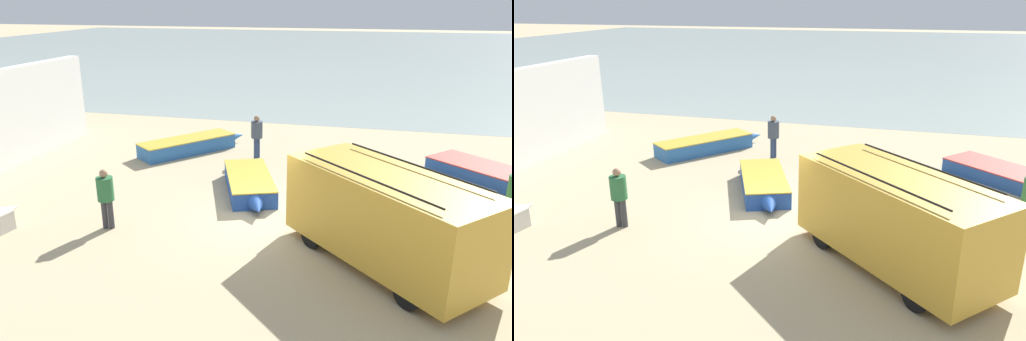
{
  "view_description": "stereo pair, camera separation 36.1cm",
  "coord_description": "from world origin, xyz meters",
  "views": [
    {
      "loc": [
        3.02,
        -13.29,
        6.29
      ],
      "look_at": [
        -0.69,
        1.53,
        1.0
      ],
      "focal_mm": 35.0,
      "sensor_mm": 36.0,
      "label": 1
    },
    {
      "loc": [
        3.37,
        -13.19,
        6.29
      ],
      "look_at": [
        -0.69,
        1.53,
        1.0
      ],
      "focal_mm": 35.0,
      "sensor_mm": 36.0,
      "label": 2
    }
  ],
  "objects": [
    {
      "name": "fisherman_1",
      "position": [
        -1.75,
        5.9,
        1.07
      ],
      "size": [
        0.47,
        0.47,
        1.79
      ],
      "rotation": [
        0.0,
        0.0,
        6.01
      ],
      "color": "navy",
      "rests_on": "ground_plane"
    },
    {
      "name": "parked_van",
      "position": [
        3.37,
        -1.8,
        1.29
      ],
      "size": [
        5.32,
        5.21,
        2.49
      ],
      "rotation": [
        0.0,
        0.0,
        2.38
      ],
      "color": "gold",
      "rests_on": "ground_plane"
    },
    {
      "name": "sea_water",
      "position": [
        0.0,
        52.0,
        0.0
      ],
      "size": [
        120.0,
        80.0,
        0.01
      ],
      "primitive_type": "cube",
      "color": "#99A89E",
      "rests_on": "ground_plane"
    },
    {
      "name": "ground_plane",
      "position": [
        0.0,
        0.0,
        0.0
      ],
      "size": [
        200.0,
        200.0,
        0.0
      ],
      "primitive_type": "plane",
      "color": "tan"
    },
    {
      "name": "fishing_rowboat_3",
      "position": [
        -1.05,
        2.07,
        0.3
      ],
      "size": [
        2.63,
        4.3,
        0.6
      ],
      "rotation": [
        0.0,
        0.0,
        5.09
      ],
      "color": "#234CA3",
      "rests_on": "ground_plane"
    },
    {
      "name": "fisherman_2",
      "position": [
        -4.29,
        -1.62,
        1.07
      ],
      "size": [
        0.47,
        0.47,
        1.79
      ],
      "rotation": [
        0.0,
        0.0,
        4.87
      ],
      "color": "#38383D",
      "rests_on": "ground_plane"
    },
    {
      "name": "fishing_rowboat_1",
      "position": [
        7.02,
        5.3,
        0.26
      ],
      "size": [
        4.3,
        3.96,
        0.53
      ],
      "rotation": [
        0.0,
        0.0,
        5.56
      ],
      "color": "#234CA3",
      "rests_on": "ground_plane"
    },
    {
      "name": "fishing_rowboat_0",
      "position": [
        -4.71,
        6.09,
        0.31
      ],
      "size": [
        3.84,
        4.57,
        0.63
      ],
      "rotation": [
        0.0,
        0.0,
        0.91
      ],
      "color": "#2D66AD",
      "rests_on": "ground_plane"
    }
  ]
}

